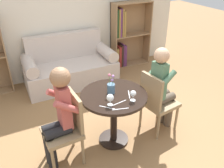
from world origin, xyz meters
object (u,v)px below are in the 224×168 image
couch (70,68)px  person_left (58,115)px  wine_glass_right (133,94)px  flower_vase (111,87)px  person_right (162,88)px  chair_left (67,126)px  wine_glass_left (110,98)px  chair_right (156,100)px  bookshelf_right (125,37)px

couch → person_left: 2.06m
wine_glass_right → flower_vase: flower_vase is taller
person_right → wine_glass_right: (-0.58, -0.19, 0.17)m
person_left → chair_left: bearing=91.7°
person_right → wine_glass_left: size_ratio=8.85×
couch → wine_glass_right: couch is taller
chair_right → person_right: 0.19m
couch → chair_left: size_ratio=1.88×
bookshelf_right → wine_glass_right: bookshelf_right is taller
couch → wine_glass_right: bearing=-86.2°
couch → person_left: person_left is taller
chair_right → person_left: 1.35m
person_left → wine_glass_left: 0.61m
bookshelf_right → chair_left: bearing=-132.6°
chair_left → chair_right: 1.25m
wine_glass_left → flower_vase: 0.27m
person_left → flower_vase: size_ratio=4.73×
flower_vase → person_left: bearing=-172.8°
person_left → flower_vase: person_left is taller
chair_right → person_left: size_ratio=0.72×
couch → wine_glass_left: (-0.14, -2.04, 0.52)m
wine_glass_left → flower_vase: size_ratio=0.53×
person_left → flower_vase: 0.72m
chair_right → chair_left: bearing=80.9°
couch → bookshelf_right: 1.43m
couch → person_right: person_right is taller
person_right → flower_vase: person_right is taller
chair_left → chair_right: same height
chair_left → person_right: (1.34, 0.00, 0.16)m
bookshelf_right → person_left: 3.00m
person_left → couch: bearing=157.0°
wine_glass_right → bookshelf_right: bearing=62.5°
chair_right → wine_glass_right: size_ratio=6.77×
person_left → bookshelf_right: bearing=133.8°
bookshelf_right → wine_glass_right: (-1.22, -2.35, 0.17)m
chair_right → person_left: bearing=81.2°
chair_left → flower_vase: 0.70m
chair_left → wine_glass_left: size_ratio=6.39×
couch → flower_vase: (-0.01, -1.81, 0.50)m
chair_right → person_right: person_right is taller
person_right → wine_glass_left: 0.89m
bookshelf_right → person_right: bookshelf_right is taller
flower_vase → bookshelf_right: bearing=56.5°
chair_right → wine_glass_right: 0.61m
wine_glass_left → wine_glass_right: (0.28, -0.04, -0.00)m
couch → person_left: size_ratio=1.36×
bookshelf_right → chair_right: size_ratio=1.53×
chair_left → chair_right: size_ratio=1.00×
bookshelf_right → person_left: (-2.07, -2.16, 0.02)m
person_right → chair_right: bearing=95.4°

